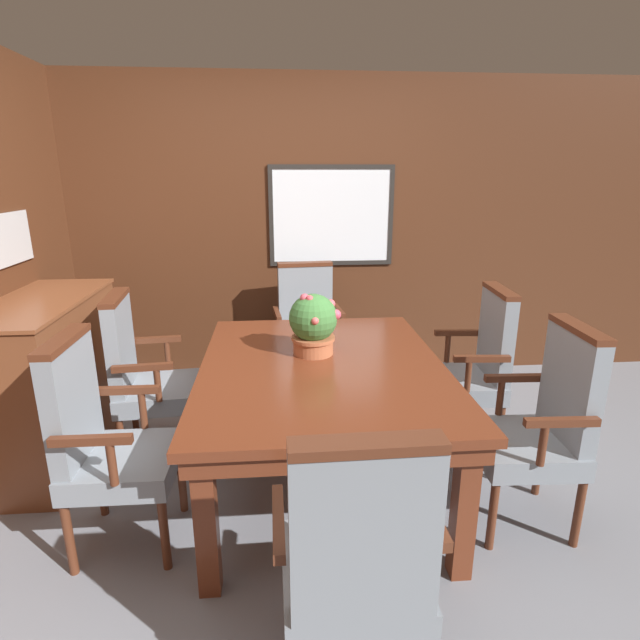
% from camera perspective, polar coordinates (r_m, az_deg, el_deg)
% --- Properties ---
extents(ground_plane, '(14.00, 14.00, 0.00)m').
position_cam_1_polar(ground_plane, '(2.84, -3.19, -20.54)').
color(ground_plane, gray).
extents(wall_back, '(7.20, 0.08, 2.45)m').
position_cam_1_polar(wall_back, '(4.17, -4.22, 9.83)').
color(wall_back, '#4C2816').
rests_on(wall_back, ground_plane).
extents(dining_table, '(1.29, 1.68, 0.73)m').
position_cam_1_polar(dining_table, '(2.72, 0.27, -6.78)').
color(dining_table, maroon).
rests_on(dining_table, ground_plane).
extents(chair_left_far, '(0.51, 0.54, 1.04)m').
position_cam_1_polar(chair_left_far, '(3.20, -19.52, -5.72)').
color(chair_left_far, '#562B19').
rests_on(chair_left_far, ground_plane).
extents(chair_head_near, '(0.52, 0.48, 1.04)m').
position_cam_1_polar(chair_head_near, '(1.73, 4.22, -25.71)').
color(chair_head_near, '#562B19').
rests_on(chair_head_near, ground_plane).
extents(chair_right_near, '(0.49, 0.53, 1.04)m').
position_cam_1_polar(chair_right_near, '(2.69, 24.08, -10.57)').
color(chair_right_near, '#562B19').
rests_on(chair_right_near, ground_plane).
extents(chair_right_far, '(0.51, 0.54, 1.04)m').
position_cam_1_polar(chair_right_far, '(3.31, 17.31, -4.80)').
color(chair_right_far, '#562B19').
rests_on(chair_right_far, ground_plane).
extents(chair_head_far, '(0.55, 0.51, 1.04)m').
position_cam_1_polar(chair_head_far, '(3.91, -1.43, -0.73)').
color(chair_head_far, '#562B19').
rests_on(chair_head_far, ground_plane).
extents(chair_left_near, '(0.48, 0.52, 1.04)m').
position_cam_1_polar(chair_left_near, '(2.53, -23.52, -12.31)').
color(chair_left_near, '#562B19').
rests_on(chair_left_near, ground_plane).
extents(potted_plant, '(0.29, 0.28, 0.35)m').
position_cam_1_polar(potted_plant, '(2.78, -0.76, -0.41)').
color(potted_plant, '#B2603D').
rests_on(potted_plant, dining_table).
extents(sideboard_cabinet, '(0.52, 1.18, 1.00)m').
position_cam_1_polar(sideboard_cabinet, '(3.45, -28.45, -6.11)').
color(sideboard_cabinet, brown).
rests_on(sideboard_cabinet, ground_plane).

